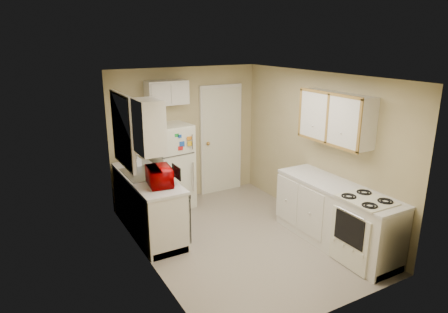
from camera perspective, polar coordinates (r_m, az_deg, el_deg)
floor at (r=6.10m, az=2.35°, el=-11.60°), size 3.80×3.80×0.00m
ceiling at (r=5.39m, az=2.66°, el=11.46°), size 3.80×3.80×0.00m
wall_left at (r=5.07m, az=-11.11°, el=-3.10°), size 3.80×3.80×0.00m
wall_right at (r=6.45m, az=13.13°, el=1.06°), size 3.80×3.80×0.00m
wall_back at (r=7.26m, az=-5.43°, el=3.15°), size 2.80×2.80×0.00m
wall_front at (r=4.24m, az=16.23°, el=-7.49°), size 2.80×2.80×0.00m
left_counter at (r=6.23m, az=-10.76°, el=-6.69°), size 0.60×1.80×0.90m
dishwasher at (r=5.79m, az=-6.09°, el=-7.91°), size 0.03×0.58×0.72m
sink at (r=6.21m, az=-11.41°, el=-2.72°), size 0.54×0.74×0.16m
microwave at (r=5.63m, az=-9.18°, el=-2.61°), size 0.50×0.32×0.31m
soap_bottle at (r=6.51m, az=-12.25°, el=-0.57°), size 0.11×0.11×0.20m
window_blinds at (r=5.94m, az=-14.20°, el=3.64°), size 0.10×0.98×1.08m
upper_cabinet_left at (r=5.15m, az=-10.68°, el=4.19°), size 0.30×0.45×0.70m
refrigerator at (r=6.97m, az=-7.41°, el=-1.41°), size 0.68×0.66×1.48m
cabinet_over_fridge at (r=6.82m, az=-8.20°, el=9.03°), size 0.70×0.30×0.40m
interior_door at (r=7.57m, az=-0.42°, el=2.38°), size 0.86×0.06×2.08m
right_counter at (r=5.97m, az=15.67°, el=-8.10°), size 0.60×2.00×0.90m
stove at (r=5.63m, az=19.19°, el=-10.73°), size 0.53×0.64×0.77m
upper_cabinet_right at (r=5.87m, az=15.69°, el=5.36°), size 0.30×1.20×0.70m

